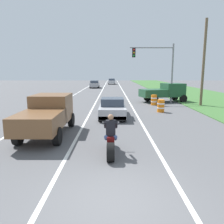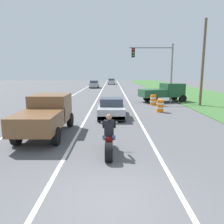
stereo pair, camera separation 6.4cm
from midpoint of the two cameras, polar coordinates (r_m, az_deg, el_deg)
ground_plane at (r=5.91m, az=0.59°, el=-22.20°), size 160.00×160.00×0.00m
lane_stripe_left_solid at (r=25.74m, az=-11.78°, el=3.05°), size 0.14×120.00×0.01m
lane_stripe_right_solid at (r=25.24m, az=4.44°, el=3.10°), size 0.14×120.00×0.01m
lane_stripe_centre_dashed at (r=25.24m, az=-3.75°, el=3.11°), size 0.14×120.00×0.01m
grass_verge_right at (r=27.87m, az=25.70°, el=2.84°), size 10.00×120.00×0.06m
motorcycle_with_rider at (r=8.46m, az=-0.29°, el=-7.42°), size 0.70×2.21×1.62m
sports_car_silver at (r=15.74m, az=0.23°, el=1.04°), size 1.84×4.30×1.37m
pickup_truck_left_lane_brown at (r=11.58m, az=-16.36°, el=-0.37°), size 2.02×4.80×1.98m
pickup_truck_right_shoulder_dark_green at (r=24.31m, az=13.80°, el=5.17°), size 5.14×3.14×1.98m
traffic_light_mast_near at (r=23.35m, az=12.39°, el=12.11°), size 4.47×0.34×6.00m
utility_pole_roadside at (r=22.27m, az=22.92°, el=11.56°), size 0.24×0.24×7.91m
construction_barrel_nearest at (r=18.00m, az=12.76°, el=1.56°), size 0.58×0.58×1.00m
construction_barrel_mid at (r=21.72m, az=11.04°, el=3.09°), size 0.58×0.58×1.00m
distant_car_far_ahead at (r=45.05m, az=-4.32°, el=7.27°), size 1.80×4.00×1.50m
distant_car_further_ahead at (r=58.48m, az=0.17°, el=8.00°), size 1.80×4.00×1.50m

